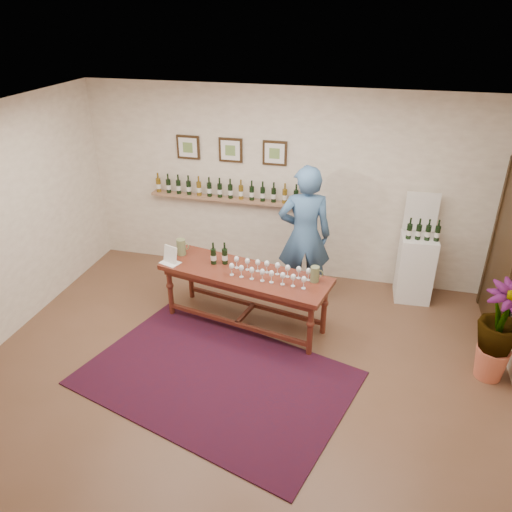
% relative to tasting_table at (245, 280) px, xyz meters
% --- Properties ---
extents(ground, '(6.00, 6.00, 0.00)m').
position_rel_tasting_table_xyz_m(ground, '(0.19, -0.96, -0.66)').
color(ground, brown).
rests_on(ground, ground).
extents(room_shell, '(6.00, 6.00, 6.00)m').
position_rel_tasting_table_xyz_m(room_shell, '(2.30, 0.89, 0.46)').
color(room_shell, white).
rests_on(room_shell, ground).
extents(rug, '(3.34, 2.68, 0.02)m').
position_rel_tasting_table_xyz_m(rug, '(-0.03, -1.13, -0.65)').
color(rug, '#4D0D14').
rests_on(rug, ground).
extents(tasting_table, '(2.27, 1.13, 0.77)m').
position_rel_tasting_table_xyz_m(tasting_table, '(0.00, 0.00, 0.00)').
color(tasting_table, '#4E2013').
rests_on(tasting_table, ground).
extents(table_glasses, '(1.26, 0.41, 0.17)m').
position_rel_tasting_table_xyz_m(table_glasses, '(0.34, -0.07, 0.20)').
color(table_glasses, white).
rests_on(table_glasses, tasting_table).
extents(table_bottles, '(0.32, 0.24, 0.30)m').
position_rel_tasting_table_xyz_m(table_bottles, '(-0.37, 0.13, 0.27)').
color(table_bottles, black).
rests_on(table_bottles, tasting_table).
extents(pitcher_left, '(0.15, 0.15, 0.22)m').
position_rel_tasting_table_xyz_m(pitcher_left, '(-0.94, 0.26, 0.23)').
color(pitcher_left, '#687146').
rests_on(pitcher_left, tasting_table).
extents(pitcher_right, '(0.16, 0.16, 0.20)m').
position_rel_tasting_table_xyz_m(pitcher_right, '(0.88, -0.02, 0.21)').
color(pitcher_right, '#687146').
rests_on(pitcher_right, tasting_table).
extents(menu_card, '(0.29, 0.25, 0.22)m').
position_rel_tasting_table_xyz_m(menu_card, '(-1.00, 0.01, 0.23)').
color(menu_card, white).
rests_on(menu_card, tasting_table).
extents(display_pedestal, '(0.50, 0.50, 0.95)m').
position_rel_tasting_table_xyz_m(display_pedestal, '(2.13, 1.22, -0.18)').
color(display_pedestal, white).
rests_on(display_pedestal, ground).
extents(pedestal_bottles, '(0.30, 0.09, 0.30)m').
position_rel_tasting_table_xyz_m(pedestal_bottles, '(2.15, 1.13, 0.44)').
color(pedestal_bottles, black).
rests_on(pedestal_bottles, display_pedestal).
extents(info_sign, '(0.44, 0.05, 0.61)m').
position_rel_tasting_table_xyz_m(info_sign, '(2.11, 1.37, 0.60)').
color(info_sign, white).
rests_on(info_sign, display_pedestal).
extents(potted_plant, '(0.58, 0.58, 1.04)m').
position_rel_tasting_table_xyz_m(potted_plant, '(2.94, -0.34, -0.05)').
color(potted_plant, '#C96043').
rests_on(potted_plant, ground).
extents(person, '(0.80, 0.62, 1.96)m').
position_rel_tasting_table_xyz_m(person, '(0.62, 0.79, 0.33)').
color(person, '#385C86').
rests_on(person, ground).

